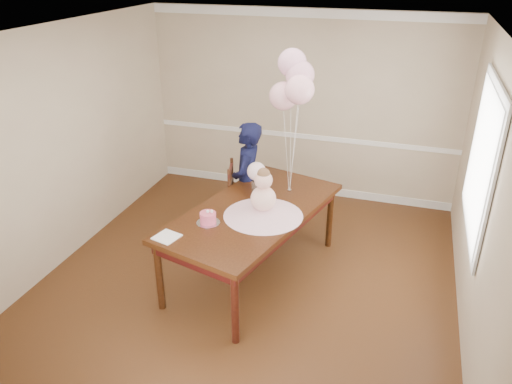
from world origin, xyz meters
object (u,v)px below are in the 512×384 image
(woman, at_px, (247,183))
(birthday_cake, at_px, (208,218))
(dining_table_top, at_px, (253,212))
(dining_chair_seat, at_px, (247,206))

(woman, bearing_deg, birthday_cake, -4.81)
(dining_table_top, bearing_deg, dining_chair_seat, 128.18)
(dining_chair_seat, distance_m, woman, 0.32)
(birthday_cake, bearing_deg, dining_chair_seat, 88.84)
(woman, bearing_deg, dining_table_top, 19.36)
(dining_chair_seat, bearing_deg, dining_table_top, -81.90)
(birthday_cake, relative_size, dining_chair_seat, 0.38)
(dining_table_top, distance_m, dining_chair_seat, 0.89)
(dining_chair_seat, xyz_separation_m, woman, (-0.00, 0.01, 0.32))
(dining_table_top, distance_m, woman, 0.83)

